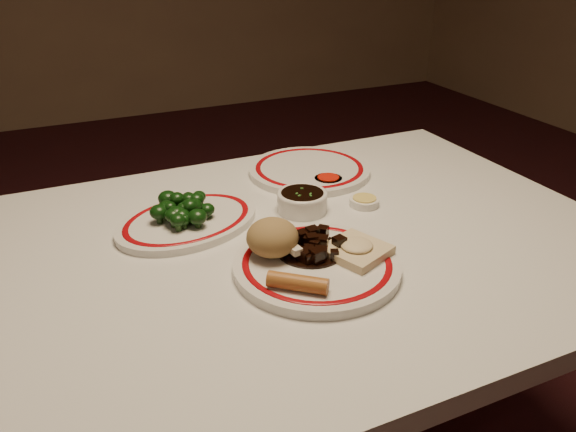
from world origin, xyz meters
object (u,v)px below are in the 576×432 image
(fried_wonton, at_px, (356,249))
(spring_roll, at_px, (298,283))
(broccoli_pile, at_px, (184,208))
(dining_table, at_px, (308,277))
(soy_bowl, at_px, (302,202))
(broccoli_plate, at_px, (188,221))
(stirfry_heap, at_px, (312,247))
(main_plate, at_px, (317,265))
(rice_mound, at_px, (272,237))

(fried_wonton, bearing_deg, spring_roll, -158.22)
(fried_wonton, bearing_deg, broccoli_pile, 131.94)
(dining_table, bearing_deg, broccoli_pile, 145.16)
(spring_roll, bearing_deg, soy_bowl, 12.33)
(broccoli_plate, relative_size, broccoli_pile, 2.54)
(soy_bowl, bearing_deg, stirfry_heap, -111.05)
(dining_table, bearing_deg, main_plate, -109.38)
(fried_wonton, bearing_deg, rice_mound, 154.79)
(fried_wonton, xyz_separation_m, soy_bowl, (0.00, 0.23, -0.01))
(fried_wonton, height_order, broccoli_pile, broccoli_pile)
(fried_wonton, bearing_deg, dining_table, 105.20)
(dining_table, bearing_deg, spring_roll, -121.01)
(fried_wonton, relative_size, stirfry_heap, 1.07)
(spring_roll, distance_m, stirfry_heap, 0.12)
(main_plate, height_order, soy_bowl, soy_bowl)
(main_plate, height_order, fried_wonton, fried_wonton)
(stirfry_heap, bearing_deg, dining_table, 67.19)
(stirfry_heap, relative_size, soy_bowl, 1.14)
(fried_wonton, height_order, soy_bowl, fried_wonton)
(fried_wonton, bearing_deg, soy_bowl, 88.78)
(rice_mound, bearing_deg, dining_table, 30.88)
(dining_table, xyz_separation_m, main_plate, (-0.04, -0.11, 0.10))
(main_plate, xyz_separation_m, broccoli_pile, (-0.16, 0.26, 0.03))
(broccoli_pile, bearing_deg, rice_mound, -62.59)
(spring_roll, height_order, broccoli_pile, broccoli_pile)
(rice_mound, height_order, stirfry_heap, rice_mound)
(dining_table, height_order, broccoli_plate, broccoli_plate)
(rice_mound, xyz_separation_m, spring_roll, (-0.01, -0.12, -0.02))
(spring_roll, bearing_deg, rice_mound, 35.73)
(rice_mound, bearing_deg, spring_roll, -93.60)
(rice_mound, distance_m, broccoli_pile, 0.23)
(dining_table, xyz_separation_m, spring_roll, (-0.11, -0.18, 0.12))
(broccoli_plate, xyz_separation_m, soy_bowl, (0.24, -0.04, 0.01))
(fried_wonton, distance_m, stirfry_heap, 0.08)
(main_plate, xyz_separation_m, soy_bowl, (0.08, 0.22, 0.01))
(stirfry_heap, bearing_deg, broccoli_pile, 126.82)
(rice_mound, xyz_separation_m, stirfry_heap, (0.06, -0.02, -0.02))
(main_plate, height_order, spring_roll, spring_roll)
(dining_table, relative_size, broccoli_plate, 3.42)
(rice_mound, height_order, fried_wonton, rice_mound)
(dining_table, relative_size, fried_wonton, 9.35)
(spring_roll, height_order, broccoli_plate, spring_roll)
(broccoli_plate, height_order, broccoli_pile, broccoli_pile)
(main_plate, bearing_deg, stirfry_heap, 80.62)
(rice_mound, xyz_separation_m, fried_wonton, (0.13, -0.06, -0.02))
(spring_roll, xyz_separation_m, stirfry_heap, (0.07, 0.09, -0.00))
(main_plate, relative_size, broccoli_plate, 0.84)
(fried_wonton, distance_m, broccoli_plate, 0.35)
(stirfry_heap, xyz_separation_m, broccoli_plate, (-0.16, 0.23, -0.02))
(main_plate, distance_m, soy_bowl, 0.23)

